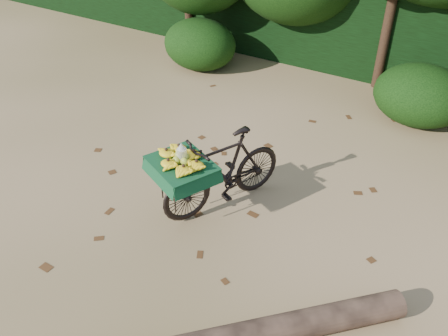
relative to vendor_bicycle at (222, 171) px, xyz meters
The scene contains 5 objects.
ground 0.83m from the vendor_bicycle, 76.99° to the right, with size 80.00×80.00×0.00m, color tan.
vendor_bicycle is the anchor object (origin of this frame).
hedge_backdrop 5.71m from the vendor_bicycle, 88.59° to the left, with size 26.00×1.80×1.80m, color black.
bush_clumps 3.75m from the vendor_bicycle, 80.18° to the left, with size 8.80×1.70×0.90m, color black, non-canonical shape.
leaf_litter 0.57m from the vendor_bicycle, 17.84° to the left, with size 7.00×7.30×0.01m, color #4F2E15, non-canonical shape.
Camera 1 is at (2.51, -3.59, 4.09)m, focal length 38.00 mm.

